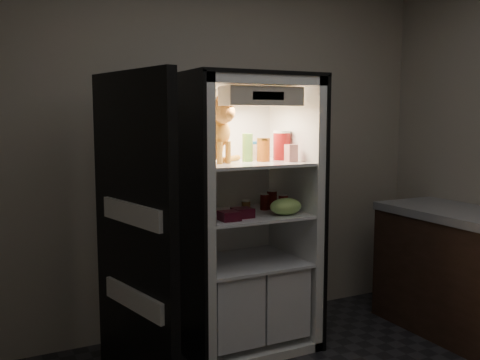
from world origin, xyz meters
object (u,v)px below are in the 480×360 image
object	(u,v)px
soda_can_c	(283,204)
berry_box_right	(243,213)
salsa_jar	(263,150)
soda_can_b	(272,200)
pepper_jar	(282,145)
soda_can_a	(264,202)
cream_carton	(291,153)
condiment_jar	(246,206)
grape_bag	(286,206)
refrigerator	(242,233)
parmesan_shaker	(248,147)
berry_box_left	(229,216)
mayo_tub	(251,151)
tabby_cat	(212,138)

from	to	relation	value
soda_can_c	berry_box_right	xyz separation A→B (m)	(-0.33, -0.03, -0.03)
salsa_jar	soda_can_b	world-z (taller)	salsa_jar
pepper_jar	soda_can_a	world-z (taller)	pepper_jar
cream_carton	berry_box_right	size ratio (longest dim) A/B	0.95
condiment_jar	soda_can_b	bearing A→B (deg)	8.89
salsa_jar	soda_can_b	bearing A→B (deg)	34.50
soda_can_c	grape_bag	bearing A→B (deg)	-109.83
pepper_jar	refrigerator	bearing A→B (deg)	173.71
parmesan_shaker	berry_box_left	world-z (taller)	parmesan_shaker
mayo_tub	condiment_jar	bearing A→B (deg)	-131.56
soda_can_c	condiment_jar	distance (m)	0.26
parmesan_shaker	soda_can_c	distance (m)	0.45
cream_carton	condiment_jar	distance (m)	0.47
berry_box_right	salsa_jar	bearing A→B (deg)	26.55
grape_bag	berry_box_left	size ratio (longest dim) A/B	1.89
mayo_tub	cream_carton	bearing A→B (deg)	-55.04
soda_can_b	mayo_tub	bearing A→B (deg)	156.55
berry_box_left	soda_can_a	bearing A→B (deg)	31.36
soda_can_a	berry_box_left	size ratio (longest dim) A/B	0.94
soda_can_c	tabby_cat	bearing A→B (deg)	160.49
refrigerator	salsa_jar	size ratio (longest dim) A/B	11.88
tabby_cat	berry_box_right	size ratio (longest dim) A/B	3.59
tabby_cat	cream_carton	size ratio (longest dim) A/B	3.80
condiment_jar	soda_can_a	bearing A→B (deg)	10.01
tabby_cat	grape_bag	size ratio (longest dim) A/B	1.96
mayo_tub	soda_can_a	size ratio (longest dim) A/B	1.16
tabby_cat	parmesan_shaker	bearing A→B (deg)	-23.79
soda_can_b	berry_box_right	world-z (taller)	soda_can_b
soda_can_a	cream_carton	bearing A→B (deg)	-61.53
mayo_tub	soda_can_b	xyz separation A→B (m)	(0.14, -0.06, -0.35)
soda_can_a	soda_can_b	size ratio (longest dim) A/B	0.85
tabby_cat	parmesan_shaker	size ratio (longest dim) A/B	2.34
soda_can_a	soda_can_c	world-z (taller)	soda_can_c
tabby_cat	salsa_jar	distance (m)	0.36
soda_can_b	refrigerator	bearing A→B (deg)	178.92
soda_can_c	berry_box_left	world-z (taller)	soda_can_c
parmesan_shaker	soda_can_a	distance (m)	0.42
parmesan_shaker	soda_can_c	xyz separation A→B (m)	(0.21, -0.12, -0.38)
pepper_jar	parmesan_shaker	bearing A→B (deg)	-178.31
parmesan_shaker	salsa_jar	xyz separation A→B (m)	(0.10, -0.04, -0.02)
soda_can_a	berry_box_right	xyz separation A→B (m)	(-0.26, -0.18, -0.03)
cream_carton	refrigerator	bearing A→B (deg)	144.55
pepper_jar	berry_box_left	xyz separation A→B (m)	(-0.51, -0.22, -0.42)
salsa_jar	berry_box_left	size ratio (longest dim) A/B	1.33
mayo_tub	salsa_jar	world-z (taller)	salsa_jar
condiment_jar	grape_bag	world-z (taller)	grape_bag
refrigerator	salsa_jar	xyz separation A→B (m)	(0.12, -0.08, 0.58)
cream_carton	grape_bag	distance (m)	0.36
salsa_jar	soda_can_b	size ratio (longest dim) A/B	1.20
refrigerator	condiment_jar	bearing A→B (deg)	-71.78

